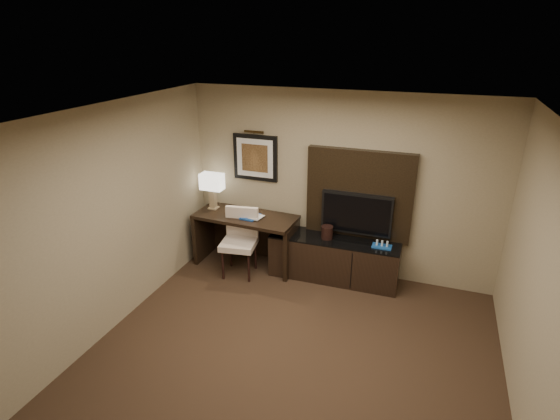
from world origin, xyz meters
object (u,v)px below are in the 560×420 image
at_px(table_lamp, 213,192).
at_px(credenza, 334,258).
at_px(desk_chair, 239,243).
at_px(minibar_tray, 382,244).
at_px(desk, 246,240).
at_px(ice_bucket, 327,232).
at_px(tv, 357,214).
at_px(desk_phone, 235,211).

bearing_deg(table_lamp, credenza, -1.19).
relative_size(desk_chair, table_lamp, 1.92).
distance_m(credenza, minibar_tray, 0.77).
xyz_separation_m(desk, desk_chair, (0.02, -0.32, 0.10)).
height_order(table_lamp, ice_bucket, table_lamp).
height_order(tv, desk_chair, tv).
height_order(desk, minibar_tray, desk).
bearing_deg(desk_chair, table_lamp, 137.78).
bearing_deg(desk_chair, tv, 8.68).
bearing_deg(credenza, desk_chair, -165.93).
distance_m(desk, tv, 1.76).
distance_m(ice_bucket, minibar_tray, 0.79).
relative_size(desk, table_lamp, 2.89).
distance_m(desk, minibar_tray, 2.07).
bearing_deg(minibar_tray, ice_bucket, 179.07).
bearing_deg(minibar_tray, credenza, 177.16).
bearing_deg(credenza, ice_bucket, -170.80).
relative_size(tv, desk_phone, 5.46).
height_order(desk, credenza, desk).
distance_m(desk, desk_chair, 0.33).
relative_size(table_lamp, desk_phone, 2.92).
xyz_separation_m(table_lamp, ice_bucket, (1.86, -0.06, -0.36)).
bearing_deg(minibar_tray, tv, 157.03).
bearing_deg(ice_bucket, desk, -178.67).
distance_m(table_lamp, ice_bucket, 1.89).
bearing_deg(tv, minibar_tray, -22.97).
height_order(desk, tv, tv).
relative_size(desk_chair, minibar_tray, 3.87).
height_order(tv, ice_bucket, tv).
bearing_deg(desk_phone, desk_chair, -71.89).
relative_size(desk, desk_phone, 8.45).
bearing_deg(credenza, table_lamp, 177.77).
bearing_deg(tv, desk_chair, -162.64).
distance_m(desk, table_lamp, 0.91).
bearing_deg(table_lamp, ice_bucket, -1.90).
bearing_deg(tv, credenza, -151.98).
xyz_separation_m(desk_chair, ice_bucket, (1.24, 0.35, 0.22)).
distance_m(credenza, desk_chair, 1.42).
distance_m(desk_phone, minibar_tray, 2.24).
xyz_separation_m(desk_chair, table_lamp, (-0.61, 0.41, 0.58)).
bearing_deg(desk, desk_phone, -176.15).
height_order(table_lamp, desk_phone, table_lamp).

